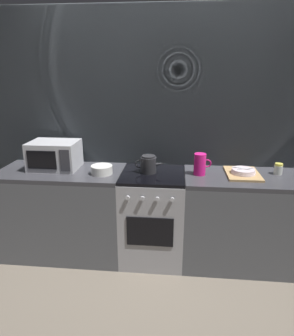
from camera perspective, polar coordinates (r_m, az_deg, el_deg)
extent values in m
plane|color=#6B6054|center=(3.23, 1.03, -16.24)|extent=(8.00, 8.00, 0.00)
cube|color=gray|center=(3.06, 1.66, 6.33)|extent=(3.60, 0.05, 2.40)
cube|color=#A8B2BC|center=(3.03, 1.63, 6.24)|extent=(3.58, 0.01, 2.39)
cube|color=#515459|center=(3.20, -15.37, -8.40)|extent=(1.20, 0.60, 0.86)
cube|color=#38383D|center=(3.03, -16.08, -0.76)|extent=(1.20, 0.60, 0.04)
cube|color=#9E9EA3|center=(3.01, 1.08, -9.39)|extent=(0.60, 0.60, 0.87)
cube|color=black|center=(2.83, 1.14, -1.29)|extent=(0.59, 0.59, 0.03)
cube|color=black|center=(2.74, 0.56, -12.06)|extent=(0.42, 0.01, 0.28)
cylinder|color=#B7B7BC|center=(2.60, -3.69, -5.67)|extent=(0.04, 0.02, 0.04)
cylinder|color=#B7B7BC|center=(2.58, -0.88, -5.79)|extent=(0.04, 0.02, 0.04)
cylinder|color=#B7B7BC|center=(2.57, 1.97, -5.90)|extent=(0.04, 0.02, 0.04)
cylinder|color=#B7B7BC|center=(2.56, 4.84, -6.00)|extent=(0.04, 0.02, 0.04)
cube|color=#515459|center=(3.08, 18.26, -9.78)|extent=(1.20, 0.60, 0.86)
cube|color=#38383D|center=(2.91, 19.13, -1.89)|extent=(1.20, 0.60, 0.04)
cube|color=#B2B2B7|center=(3.06, -17.15, 2.37)|extent=(0.46, 0.34, 0.27)
cube|color=black|center=(2.93, -19.41, 1.45)|extent=(0.28, 0.01, 0.17)
cube|color=#333338|center=(2.85, -15.37, 1.36)|extent=(0.09, 0.01, 0.21)
cylinder|color=#262628|center=(2.82, 0.27, 0.58)|extent=(0.15, 0.15, 0.15)
cylinder|color=#262628|center=(2.80, 0.28, 2.21)|extent=(0.13, 0.13, 0.02)
cone|color=#262628|center=(2.81, 2.51, 0.81)|extent=(0.10, 0.04, 0.05)
torus|color=#262628|center=(2.83, -1.44, 0.78)|extent=(0.08, 0.01, 0.08)
cylinder|color=silver|center=(2.83, -8.60, -0.32)|extent=(0.20, 0.20, 0.08)
cylinder|color=#E5197A|center=(2.80, 10.01, 0.71)|extent=(0.11, 0.11, 0.20)
torus|color=#E5197A|center=(2.80, 11.39, 0.86)|extent=(0.08, 0.01, 0.08)
cube|color=tan|center=(2.92, 17.70, -1.03)|extent=(0.30, 0.40, 0.02)
cylinder|color=silver|center=(2.90, 17.81, -0.84)|extent=(0.22, 0.22, 0.01)
cylinder|color=silver|center=(2.89, 17.84, -0.58)|extent=(0.21, 0.21, 0.01)
cylinder|color=silver|center=(2.89, 17.86, -0.32)|extent=(0.21, 0.21, 0.01)
cylinder|color=silver|center=(2.89, 18.27, -0.12)|extent=(0.16, 0.07, 0.01)
cube|color=silver|center=(2.89, 17.46, -0.04)|extent=(0.16, 0.09, 0.00)
cylinder|color=silver|center=(3.04, 23.68, -0.33)|extent=(0.08, 0.08, 0.08)
cylinder|color=#D8D14C|center=(3.02, 23.81, 0.62)|extent=(0.07, 0.07, 0.02)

